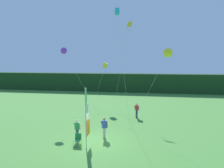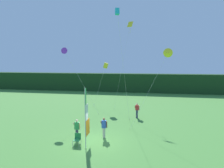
% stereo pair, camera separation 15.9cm
% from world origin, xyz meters
% --- Properties ---
extents(ground_plane, '(120.00, 120.00, 0.00)m').
position_xyz_m(ground_plane, '(0.00, 0.00, 0.00)').
color(ground_plane, '#478438').
extents(distant_treeline, '(80.00, 2.40, 3.74)m').
position_xyz_m(distant_treeline, '(0.00, 25.56, 1.87)').
color(distant_treeline, '#193819').
rests_on(distant_treeline, ground).
extents(banner_flag, '(0.06, 1.03, 4.44)m').
position_xyz_m(banner_flag, '(-0.36, -0.99, 2.13)').
color(banner_flag, '#B7B7BC').
rests_on(banner_flag, ground).
extents(person_near_banner, '(0.55, 0.48, 1.65)m').
position_xyz_m(person_near_banner, '(-1.54, 0.17, 0.88)').
color(person_near_banner, '#2D334C').
rests_on(person_near_banner, ground).
extents(person_mid_field, '(0.55, 0.48, 1.68)m').
position_xyz_m(person_mid_field, '(0.54, 0.84, 0.90)').
color(person_mid_field, '#B7B2A3').
rests_on(person_mid_field, ground).
extents(person_far_left, '(0.55, 0.48, 1.66)m').
position_xyz_m(person_far_left, '(2.98, 6.93, 0.89)').
color(person_far_left, '#2D334C').
rests_on(person_far_left, ground).
extents(folding_chair, '(0.51, 0.51, 0.89)m').
position_xyz_m(folding_chair, '(-1.14, -0.88, 0.51)').
color(folding_chair, '#BCBCC1').
rests_on(folding_chair, ground).
extents(kite_purple_delta_0, '(4.12, 1.02, 7.81)m').
position_xyz_m(kite_purple_delta_0, '(-5.28, 6.94, 7.40)').
color(kite_purple_delta_0, brown).
rests_on(kite_purple_delta_0, ground).
extents(kite_cyan_box_1, '(1.36, 2.08, 11.14)m').
position_xyz_m(kite_cyan_box_1, '(1.13, 4.29, 10.71)').
color(kite_cyan_box_1, brown).
rests_on(kite_cyan_box_1, ground).
extents(kite_yellow_delta_2, '(3.60, 0.38, 7.36)m').
position_xyz_m(kite_yellow_delta_2, '(5.66, 3.08, 6.93)').
color(kite_yellow_delta_2, brown).
rests_on(kite_yellow_delta_2, ground).
extents(kite_yellow_diamond_3, '(2.25, 2.46, 11.53)m').
position_xyz_m(kite_yellow_diamond_3, '(1.61, 12.21, 10.42)').
color(kite_yellow_diamond_3, brown).
rests_on(kite_yellow_diamond_3, ground).
extents(kite_yellow_box_4, '(1.91, 1.21, 6.08)m').
position_xyz_m(kite_yellow_box_4, '(-1.56, 12.00, 5.65)').
color(kite_yellow_box_4, brown).
rests_on(kite_yellow_box_4, ground).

